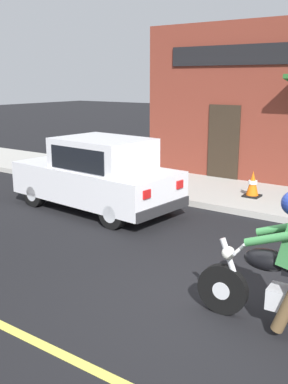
{
  "coord_description": "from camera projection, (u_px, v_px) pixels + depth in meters",
  "views": [
    {
      "loc": [
        -4.62,
        -2.24,
        2.75
      ],
      "look_at": [
        1.21,
        1.91,
        0.95
      ],
      "focal_mm": 42.0,
      "sensor_mm": 36.0,
      "label": 1
    }
  ],
  "objects": [
    {
      "name": "ground_plane",
      "position": [
        213.0,
        307.0,
        5.58
      ],
      "size": [
        80.0,
        80.0,
        0.0
      ],
      "primitive_type": "plane",
      "color": "black"
    },
    {
      "name": "sidewalk_curb",
      "position": [
        199.0,
        189.0,
        11.28
      ],
      "size": [
        2.6,
        22.0,
        0.14
      ],
      "primitive_type": "cube",
      "color": "#ADAAA3",
      "rests_on": "ground"
    },
    {
      "name": "motorcycle_with_rider",
      "position": [
        286.0,
        274.0,
        4.91
      ],
      "size": [
        0.58,
        2.02,
        1.62
      ],
      "color": "black",
      "rests_on": "ground"
    },
    {
      "name": "car_hatchback",
      "position": [
        97.0,
        175.0,
        9.57
      ],
      "size": [
        1.93,
        3.9,
        1.57
      ],
      "color": "black",
      "rests_on": "ground"
    },
    {
      "name": "traffic_cone",
      "position": [
        253.0,
        184.0,
        10.21
      ],
      "size": [
        0.36,
        0.36,
        0.6
      ],
      "color": "black",
      "rests_on": "sidewalk_curb"
    }
  ]
}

